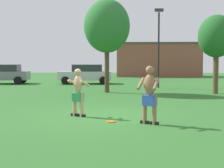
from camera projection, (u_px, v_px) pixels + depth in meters
ground_plane at (100, 116)px, 11.23m from camera, size 80.00×80.00×0.00m
player_with_cap at (78, 90)px, 11.08m from camera, size 0.76×0.71×1.64m
player_in_blue at (150, 93)px, 9.72m from camera, size 0.70×0.80×1.75m
frisbee at (111, 122)px, 10.14m from camera, size 0.29×0.29×0.03m
car_gray_mid_lot at (3, 74)px, 26.81m from camera, size 4.45×2.35×1.58m
car_silver_far_end at (85, 74)px, 26.81m from camera, size 4.46×2.39×1.58m
lamp_post at (159, 39)px, 22.63m from camera, size 0.60×0.24×5.47m
outbuilding_behind_lot at (158, 60)px, 39.32m from camera, size 10.20×4.25×4.02m
tree_right_field at (217, 37)px, 18.54m from camera, size 2.09×2.09×4.49m
tree_behind_players at (107, 26)px, 19.25m from camera, size 2.72×2.72×5.51m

